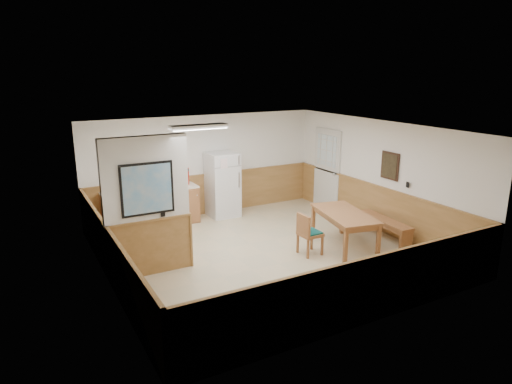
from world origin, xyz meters
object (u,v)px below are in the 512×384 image
refrigerator (222,185)px  soap_bottle (120,189)px  dining_bench (384,224)px  dining_table (344,217)px  dining_chair (307,231)px  fire_extinguisher (186,176)px

refrigerator → soap_bottle: 2.49m
dining_bench → soap_bottle: (-4.86, 3.18, 0.66)m
dining_table → dining_bench: dining_table is taller
dining_table → soap_bottle: 4.94m
dining_bench → dining_chair: 1.99m
refrigerator → dining_table: 3.40m
refrigerator → soap_bottle: bearing=179.0°
dining_table → dining_chair: size_ratio=2.09×
dining_chair → refrigerator: bearing=96.1°
fire_extinguisher → soap_bottle: size_ratio=2.44×
fire_extinguisher → soap_bottle: bearing=-168.5°
refrigerator → soap_bottle: refrigerator is taller
dining_table → fire_extinguisher: bearing=136.4°
dining_table → fire_extinguisher: (-2.19, 3.22, 0.46)m
dining_chair → fire_extinguisher: (-1.30, 3.18, 0.62)m
dining_chair → soap_bottle: size_ratio=4.25×
dining_bench → fire_extinguisher: size_ratio=3.10×
dining_bench → soap_bottle: bearing=151.0°
refrigerator → fire_extinguisher: 0.96m
dining_bench → dining_chair: dining_chair is taller
dining_chair → soap_bottle: 4.28m
dining_table → dining_chair: dining_chair is taller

